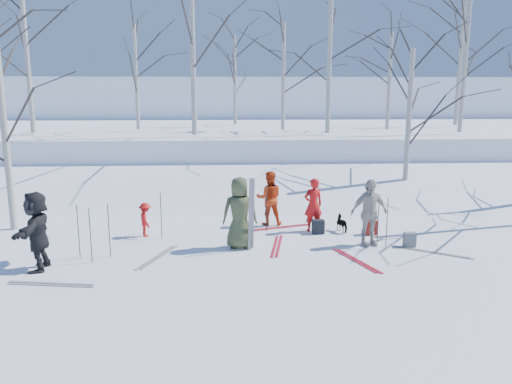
{
  "coord_description": "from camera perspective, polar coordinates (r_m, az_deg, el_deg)",
  "views": [
    {
      "loc": [
        -0.77,
        -11.92,
        4.02
      ],
      "look_at": [
        0.0,
        1.5,
        1.3
      ],
      "focal_mm": 35.0,
      "sensor_mm": 36.0,
      "label": 1
    }
  ],
  "objects": [
    {
      "name": "skier_red_north",
      "position": [
        14.58,
        6.56,
        -1.46
      ],
      "size": [
        0.64,
        0.49,
        1.57
      ],
      "primitive_type": "imported",
      "rotation": [
        0.0,
        0.0,
        3.36
      ],
      "color": "red",
      "rests_on": "ground"
    },
    {
      "name": "ski_pair_b",
      "position": [
        12.39,
        11.38,
        -7.68
      ],
      "size": [
        1.36,
        2.02,
        0.02
      ],
      "primitive_type": null,
      "rotation": [
        0.0,
        0.0,
        0.33
      ],
      "color": "maroon",
      "rests_on": "ground"
    },
    {
      "name": "ski_pair_c",
      "position": [
        12.62,
        -11.16,
        -7.31
      ],
      "size": [
        1.45,
        2.03,
        0.02
      ],
      "primitive_type": null,
      "rotation": [
        0.0,
        0.0,
        -0.36
      ],
      "color": "silver",
      "rests_on": "ground"
    },
    {
      "name": "backpack_dark",
      "position": [
        14.47,
        7.12,
        -3.96
      ],
      "size": [
        0.34,
        0.24,
        0.4
      ],
      "primitive_type": "cube",
      "color": "black",
      "rests_on": "ground"
    },
    {
      "name": "upright_ski_left",
      "position": [
        12.63,
        -0.69,
        -2.63
      ],
      "size": [
        0.11,
        0.17,
        1.9
      ],
      "primitive_type": "cube",
      "rotation": [
        0.07,
        0.0,
        0.29
      ],
      "color": "silver",
      "rests_on": "ground"
    },
    {
      "name": "ski_pole_e",
      "position": [
        13.94,
        -10.8,
        -2.67
      ],
      "size": [
        0.02,
        0.02,
        1.34
      ],
      "primitive_type": "cylinder",
      "color": "black",
      "rests_on": "ground"
    },
    {
      "name": "snow_ramp",
      "position": [
        19.33,
        -0.94,
        -0.12
      ],
      "size": [
        70.0,
        9.49,
        4.12
      ],
      "primitive_type": "cube",
      "rotation": [
        0.3,
        0.0,
        0.0
      ],
      "color": "white",
      "rests_on": "ground"
    },
    {
      "name": "birch_plateau_c",
      "position": [
        24.52,
        -24.74,
        14.21
      ],
      "size": [
        5.42,
        5.42,
        6.88
      ],
      "primitive_type": null,
      "color": "silver",
      "rests_on": "snow_plateau"
    },
    {
      "name": "ski_pole_f",
      "position": [
        12.94,
        -19.64,
        -4.25
      ],
      "size": [
        0.02,
        0.02,
        1.34
      ],
      "primitive_type": "cylinder",
      "color": "black",
      "rests_on": "ground"
    },
    {
      "name": "ground",
      "position": [
        12.6,
        0.4,
        -7.16
      ],
      "size": [
        120.0,
        120.0,
        0.0
      ],
      "primitive_type": "plane",
      "color": "white",
      "rests_on": "ground"
    },
    {
      "name": "backpack_grey",
      "position": [
        13.78,
        17.15,
        -5.22
      ],
      "size": [
        0.3,
        0.2,
        0.38
      ],
      "primitive_type": "cube",
      "color": "slate",
      "rests_on": "ground"
    },
    {
      "name": "ski_pole_g",
      "position": [
        14.51,
        1.21,
        -1.91
      ],
      "size": [
        0.02,
        0.02,
        1.34
      ],
      "primitive_type": "cylinder",
      "color": "black",
      "rests_on": "ground"
    },
    {
      "name": "birch_edge_e",
      "position": [
        19.62,
        17.02,
        7.31
      ],
      "size": [
        4.49,
        4.49,
        5.56
      ],
      "primitive_type": null,
      "color": "silver",
      "rests_on": "ground"
    },
    {
      "name": "ski_pair_d",
      "position": [
        11.58,
        -22.41,
        -9.71
      ],
      "size": [
        0.8,
        1.96,
        0.02
      ],
      "primitive_type": null,
      "rotation": [
        0.0,
        0.0,
        1.41
      ],
      "color": "silver",
      "rests_on": "ground"
    },
    {
      "name": "backpack_red",
      "position": [
        14.62,
        13.04,
        -3.97
      ],
      "size": [
        0.32,
        0.22,
        0.42
      ],
      "primitive_type": "cube",
      "color": "maroon",
      "rests_on": "ground"
    },
    {
      "name": "skier_red_seated",
      "position": [
        14.36,
        -12.53,
        -3.1
      ],
      "size": [
        0.55,
        0.71,
        0.97
      ],
      "primitive_type": "imported",
      "rotation": [
        0.0,
        0.0,
        1.93
      ],
      "color": "red",
      "rests_on": "ground"
    },
    {
      "name": "skier_olive_center",
      "position": [
        12.91,
        -1.87,
        -2.38
      ],
      "size": [
        0.94,
        0.64,
        1.87
      ],
      "primitive_type": "imported",
      "rotation": [
        0.0,
        0.0,
        3.1
      ],
      "color": "#3D4529",
      "rests_on": "ground"
    },
    {
      "name": "snow_plateau",
      "position": [
        29.09,
        -1.76,
        5.46
      ],
      "size": [
        70.0,
        18.0,
        2.2
      ],
      "primitive_type": "cube",
      "color": "white",
      "rests_on": "ground"
    },
    {
      "name": "ski_pole_c",
      "position": [
        13.74,
        13.8,
        -3.01
      ],
      "size": [
        0.02,
        0.02,
        1.34
      ],
      "primitive_type": "cylinder",
      "color": "black",
      "rests_on": "ground"
    },
    {
      "name": "ski_pole_a",
      "position": [
        13.45,
        14.74,
        -3.37
      ],
      "size": [
        0.02,
        0.02,
        1.34
      ],
      "primitive_type": "cylinder",
      "color": "black",
      "rests_on": "ground"
    },
    {
      "name": "ski_pair_e",
      "position": [
        15.04,
        2.97,
        -4.04
      ],
      "size": [
        1.3,
        2.02,
        0.02
      ],
      "primitive_type": null,
      "rotation": [
        0.0,
        0.0,
        1.88
      ],
      "color": "maroon",
      "rests_on": "ground"
    },
    {
      "name": "birch_plateau_i",
      "position": [
        28.27,
        -2.43,
        12.63
      ],
      "size": [
        3.98,
        3.98,
        4.83
      ],
      "primitive_type": null,
      "color": "silver",
      "rests_on": "snow_plateau"
    },
    {
      "name": "ski_pair_f",
      "position": [
        13.27,
        2.4,
        -6.16
      ],
      "size": [
        0.85,
        1.97,
        0.02
      ],
      "primitive_type": null,
      "rotation": [
        0.0,
        0.0,
        -0.18
      ],
      "color": "maroon",
      "rests_on": "ground"
    },
    {
      "name": "skier_redor_behind",
      "position": [
        15.18,
        1.52,
        -0.71
      ],
      "size": [
        0.81,
        0.64,
        1.65
      ],
      "primitive_type": "imported",
      "rotation": [
        0.0,
        0.0,
        3.13
      ],
      "color": "#BE330E",
      "rests_on": "ground"
    },
    {
      "name": "birch_plateau_g",
      "position": [
        25.4,
        14.99,
        12.1
      ],
      "size": [
        3.8,
        3.8,
        4.57
      ],
      "primitive_type": null,
      "color": "silver",
      "rests_on": "snow_plateau"
    },
    {
      "name": "skier_cream_east",
      "position": [
        13.46,
        12.79,
        -2.29
      ],
      "size": [
        1.12,
        0.67,
        1.78
      ],
      "primitive_type": "imported",
      "rotation": [
        0.0,
        0.0,
        0.24
      ],
      "color": "beige",
      "rests_on": "ground"
    },
    {
      "name": "birch_plateau_a",
      "position": [
        21.77,
        -7.28,
        16.93
      ],
      "size": [
        6.12,
        6.12,
        7.88
      ],
      "primitive_type": null,
      "color": "silver",
      "rests_on": "snow_plateau"
    },
    {
      "name": "skier_grey_west",
      "position": [
        12.37,
        -23.75,
        -4.08
      ],
      "size": [
        0.59,
        1.71,
        1.83
      ],
      "primitive_type": "imported",
      "rotation": [
        0.0,
        0.0,
        4.74
      ],
      "color": "black",
      "rests_on": "ground"
    },
    {
      "name": "birch_plateau_d",
      "position": [
        30.02,
        22.29,
        13.64
      ],
      "size": [
        5.37,
        5.37,
        6.81
      ],
      "primitive_type": null,
      "color": "silver",
      "rests_on": "snow_plateau"
    },
    {
      "name": "birch_plateau_b",
      "position": [
        24.27,
        3.14,
        13.0
      ],
      "size": [
        4.09,
        4.09,
        4.98
      ],
      "primitive_type": null,
      "color": "silver",
      "rests_on": "snow_plateau"
    },
    {
      "name": "ski_pole_b",
      "position": [
        12.46,
        -18.4,
        -4.76
      ],
      "size": [
        0.02,
        0.02,
        1.34
      ],
      "primitive_type": "cylinder",
      "color": "black",
      "rests_on": "ground"
    },
    {
      "name": "dog",
      "position": [
        14.73,
        9.89,
        -3.57
      ],
      "size": [
        0.46,
        0.65,
        0.5
      ],
      "primitive_type": "imported",
      "rotation": [
        0.0,
        0.0,
        3.5
      ],
      "color": "black",
      "rests_on": "ground"
    },
    {
      "name": "ski_pole_d",
      "position": [
        12.75,
        -16.45,
        -4.27
      ],
      "size": [
        0.02,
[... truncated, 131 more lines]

